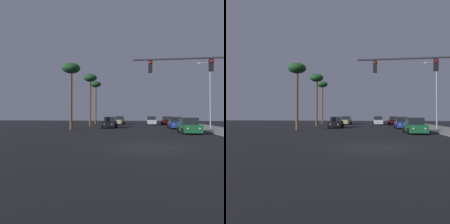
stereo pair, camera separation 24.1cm
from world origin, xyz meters
TOP-DOWN VIEW (x-y plane):
  - ground_plane at (0.00, 0.00)m, footprint 120.00×120.00m
  - car_green at (4.67, 10.59)m, footprint 2.04×4.32m
  - car_black at (-5.03, 19.41)m, footprint 2.04×4.31m
  - car_blue at (4.66, 19.05)m, footprint 2.04×4.32m
  - car_red at (4.97, 31.45)m, footprint 2.04×4.31m
  - car_silver at (1.90, 31.02)m, footprint 2.04×4.33m
  - car_tan at (-4.55, 31.77)m, footprint 2.04×4.34m
  - traffic_light_mast at (5.07, 3.24)m, footprint 9.00×0.36m
  - street_lamp at (8.68, 16.78)m, footprint 1.74×0.24m
  - palm_tree_near at (-9.48, 14.00)m, footprint 2.40×2.40m
  - palm_tree_far at (-10.16, 34.00)m, footprint 2.40×2.40m
  - palm_tree_mid at (-9.16, 24.00)m, footprint 2.40×2.40m

SIDE VIEW (x-z plane):
  - ground_plane at x=0.00m, z-range 0.00..0.00m
  - car_green at x=4.67m, z-range -0.08..1.60m
  - car_black at x=-5.03m, z-range -0.08..1.60m
  - car_blue at x=4.66m, z-range -0.08..1.60m
  - car_red at x=4.97m, z-range -0.08..1.60m
  - car_silver at x=1.90m, z-range -0.08..1.60m
  - car_tan at x=-4.55m, z-range -0.08..1.60m
  - traffic_light_mast at x=5.07m, z-range 1.56..8.06m
  - street_lamp at x=8.68m, z-range 0.62..9.62m
  - palm_tree_near at x=-9.48m, z-range 3.23..11.99m
  - palm_tree_mid at x=-9.16m, z-range 3.38..12.56m
  - palm_tree_far at x=-10.16m, z-range 3.49..12.93m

